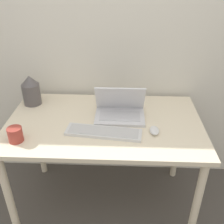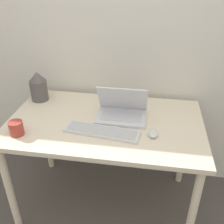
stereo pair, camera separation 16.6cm
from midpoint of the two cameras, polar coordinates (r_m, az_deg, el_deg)
The scene contains 7 objects.
wall_back at distance 1.99m, azimuth -3.46°, elevation 16.74°, with size 6.00×0.05×2.50m.
desk at distance 1.81m, azimuth -4.30°, elevation -4.53°, with size 1.30×0.78×0.78m.
laptop at distance 1.78m, azimuth -0.94°, elevation 0.35°, with size 0.33×0.24×0.23m.
keyboard at distance 1.63m, azimuth -4.78°, elevation -4.48°, with size 0.48×0.18×0.02m.
mouse at distance 1.64m, azimuth 6.36°, elevation -4.11°, with size 0.06×0.10×0.03m.
vase at distance 2.03m, azimuth -19.49°, elevation 4.42°, with size 0.13×0.13×0.22m.
mug at distance 1.68m, azimuth -23.02°, elevation -4.63°, with size 0.09×0.09×0.09m.
Camera 1 is at (0.12, -1.09, 1.71)m, focal length 42.00 mm.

